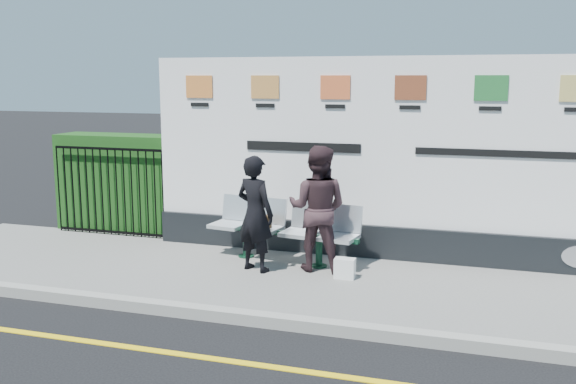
% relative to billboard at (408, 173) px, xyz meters
% --- Properties ---
extents(ground, '(80.00, 80.00, 0.00)m').
position_rel_billboard_xyz_m(ground, '(-0.50, -3.85, -1.42)').
color(ground, black).
extents(pavement, '(14.00, 3.00, 0.12)m').
position_rel_billboard_xyz_m(pavement, '(-0.50, -1.35, -1.36)').
color(pavement, slate).
rests_on(pavement, ground).
extents(kerb, '(14.00, 0.18, 0.14)m').
position_rel_billboard_xyz_m(kerb, '(-0.50, -2.85, -1.35)').
color(kerb, gray).
rests_on(kerb, ground).
extents(yellow_line, '(14.00, 0.10, 0.01)m').
position_rel_billboard_xyz_m(yellow_line, '(-0.50, -3.85, -1.42)').
color(yellow_line, yellow).
rests_on(yellow_line, ground).
extents(billboard, '(8.00, 0.30, 3.00)m').
position_rel_billboard_xyz_m(billboard, '(0.00, 0.00, 0.00)').
color(billboard, black).
rests_on(billboard, pavement).
extents(hedge, '(2.35, 0.70, 1.70)m').
position_rel_billboard_xyz_m(hedge, '(-5.08, 0.45, -0.45)').
color(hedge, '#194514').
rests_on(hedge, pavement).
extents(railing, '(2.05, 0.06, 1.54)m').
position_rel_billboard_xyz_m(railing, '(-5.08, -0.00, -0.53)').
color(railing, black).
rests_on(railing, pavement).
extents(bench, '(2.36, 0.92, 0.49)m').
position_rel_billboard_xyz_m(bench, '(-1.74, -0.70, -1.05)').
color(bench, silver).
rests_on(bench, pavement).
extents(woman_left, '(0.69, 0.57, 1.64)m').
position_rel_billboard_xyz_m(woman_left, '(-1.96, -1.22, -0.48)').
color(woman_left, black).
rests_on(woman_left, pavement).
extents(woman_right, '(0.86, 0.67, 1.77)m').
position_rel_billboard_xyz_m(woman_right, '(-1.14, -0.92, -0.42)').
color(woman_right, '#342226').
rests_on(woman_right, pavement).
extents(handbag_brown, '(0.26, 0.18, 0.19)m').
position_rel_billboard_xyz_m(handbag_brown, '(-2.04, -0.65, -0.71)').
color(handbag_brown, '#31200D').
rests_on(handbag_brown, bench).
extents(carrier_bag_white, '(0.28, 0.17, 0.28)m').
position_rel_billboard_xyz_m(carrier_bag_white, '(-0.67, -1.21, -1.16)').
color(carrier_bag_white, silver).
rests_on(carrier_bag_white, pavement).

